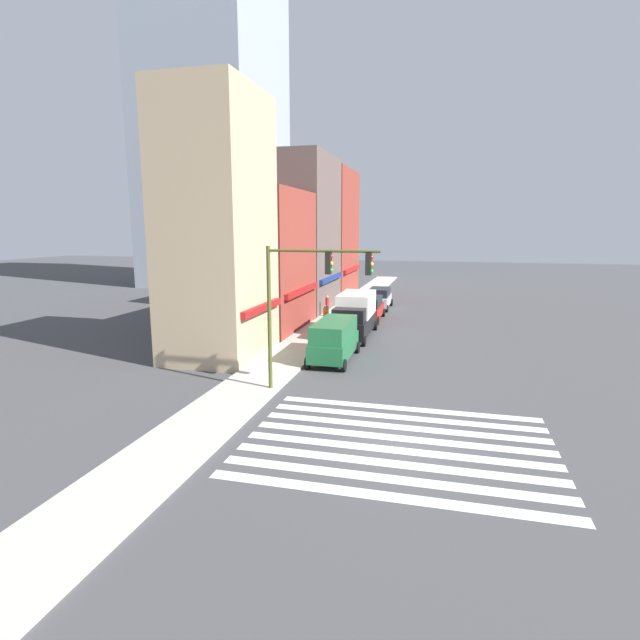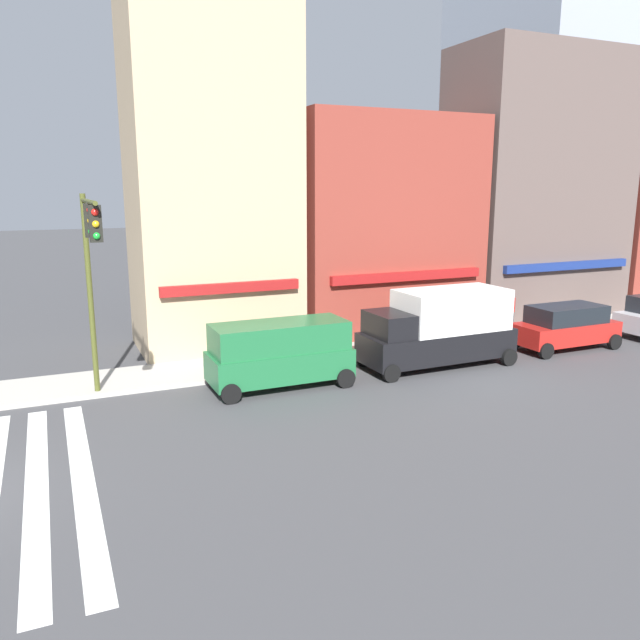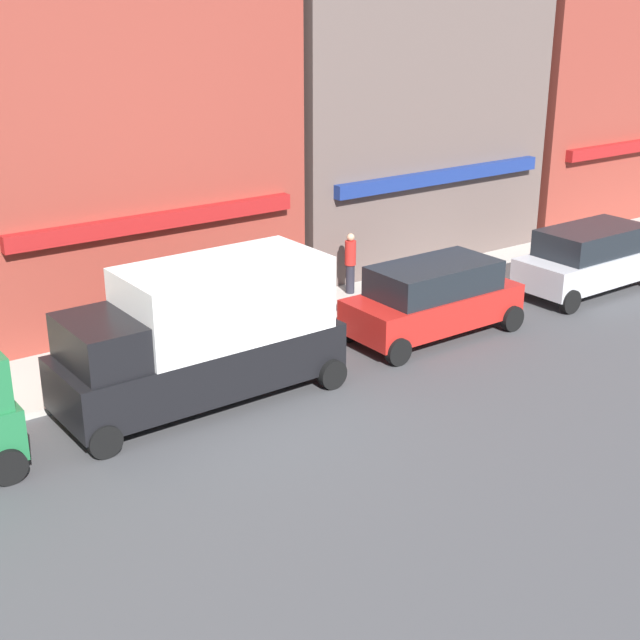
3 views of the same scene
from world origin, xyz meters
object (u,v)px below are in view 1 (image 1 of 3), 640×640
Objects in this scene: traffic_signal at (307,289)px; suv_red at (369,308)px; van_green at (334,339)px; pedestrian_orange_vest at (325,316)px; box_truck_black at (355,314)px; pedestrian_red_jacket at (327,305)px; suv_silver at (379,298)px.

suv_red is (19.29, 0.10, -3.85)m from traffic_signal.
van_green reaches higher than pedestrian_orange_vest.
box_truck_black reaches higher than pedestrian_red_jacket.
van_green reaches higher than suv_silver.
suv_red and suv_silver have the same top height.
box_truck_black is at bearing 105.63° from pedestrian_red_jacket.
van_green is 0.80× the size of box_truck_black.
pedestrian_red_jacket is at bearing -76.84° from pedestrian_orange_vest.
box_truck_black is 3.52× the size of pedestrian_orange_vest.
van_green is at bearing 92.42° from pedestrian_red_jacket.
van_green is 2.83× the size of pedestrian_orange_vest.
pedestrian_orange_vest is at bearing 166.64° from suv_silver.
suv_silver is 11.56m from pedestrian_orange_vest.
suv_red is at bearing -0.96° from box_truck_black.
suv_silver is 2.67× the size of pedestrian_orange_vest.
suv_silver reaches higher than pedestrian_red_jacket.
traffic_signal is 1.44× the size of suv_red.
box_truck_black is 1.32× the size of suv_red.
van_green is at bearing 179.21° from suv_silver.
pedestrian_orange_vest is (-5.10, 2.51, 0.04)m from suv_red.
van_green is 13.86m from pedestrian_red_jacket.
traffic_signal reaches higher than pedestrian_red_jacket.
traffic_signal is 1.08× the size of box_truck_black.
box_truck_black is at bearing 179.21° from suv_silver.
suv_red is at bearing 0.29° from traffic_signal.
traffic_signal is 1.43× the size of suv_silver.
pedestrian_red_jacket is (-6.07, 3.62, 0.04)m from suv_silver.
box_truck_black is at bearing -0.37° from van_green.
traffic_signal is 20.12m from pedestrian_red_jacket.
traffic_signal is 14.93m from pedestrian_orange_vest.
van_green is at bearing 108.31° from pedestrian_orange_vest.
pedestrian_red_jacket is (0.10, 3.62, 0.04)m from suv_red.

